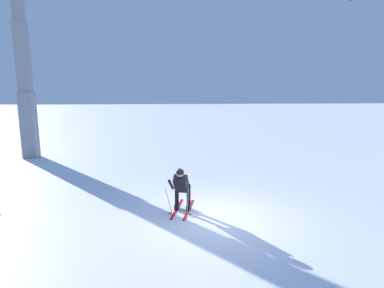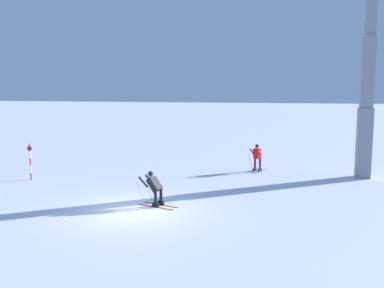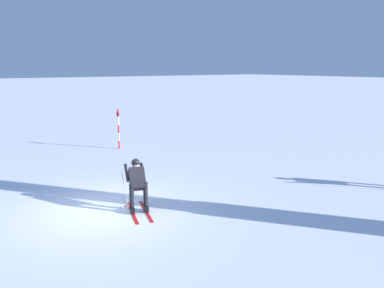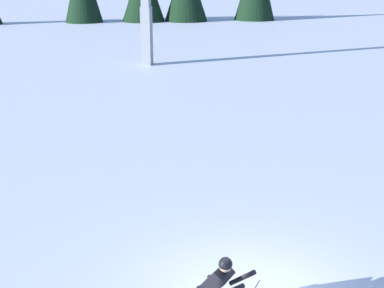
% 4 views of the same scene
% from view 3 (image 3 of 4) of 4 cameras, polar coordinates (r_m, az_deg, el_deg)
% --- Properties ---
extents(ground_plane, '(260.00, 260.00, 0.00)m').
position_cam_3_polar(ground_plane, '(11.58, -13.04, -9.29)').
color(ground_plane, white).
extents(skier_carving_main, '(1.09, 1.84, 1.60)m').
position_cam_3_polar(skier_carving_main, '(11.16, -7.93, -5.36)').
color(skier_carving_main, red).
rests_on(skier_carving_main, ground_plane).
extents(trail_marker_pole, '(0.07, 0.28, 1.96)m').
position_cam_3_polar(trail_marker_pole, '(19.53, -10.57, 2.37)').
color(trail_marker_pole, red).
rests_on(trail_marker_pole, ground_plane).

